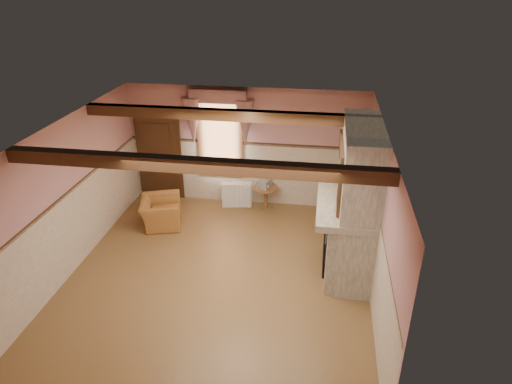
# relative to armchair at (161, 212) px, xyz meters

# --- Properties ---
(floor) EXTENTS (5.50, 6.00, 0.01)m
(floor) POSITION_rel_armchair_xyz_m (1.67, -1.60, -0.31)
(floor) COLOR brown
(floor) RESTS_ON ground
(ceiling) EXTENTS (5.50, 6.00, 0.01)m
(ceiling) POSITION_rel_armchair_xyz_m (1.67, -1.60, 2.49)
(ceiling) COLOR silver
(ceiling) RESTS_ON wall_back
(wall_back) EXTENTS (5.50, 0.02, 2.80)m
(wall_back) POSITION_rel_armchair_xyz_m (1.67, 1.40, 1.09)
(wall_back) COLOR tan
(wall_back) RESTS_ON floor
(wall_front) EXTENTS (5.50, 0.02, 2.80)m
(wall_front) POSITION_rel_armchair_xyz_m (1.67, -4.60, 1.09)
(wall_front) COLOR tan
(wall_front) RESTS_ON floor
(wall_left) EXTENTS (0.02, 6.00, 2.80)m
(wall_left) POSITION_rel_armchair_xyz_m (-1.08, -1.60, 1.09)
(wall_left) COLOR tan
(wall_left) RESTS_ON floor
(wall_right) EXTENTS (0.02, 6.00, 2.80)m
(wall_right) POSITION_rel_armchair_xyz_m (4.42, -1.60, 1.09)
(wall_right) COLOR tan
(wall_right) RESTS_ON floor
(wainscot) EXTENTS (5.50, 6.00, 1.50)m
(wainscot) POSITION_rel_armchair_xyz_m (1.67, -1.60, 0.44)
(wainscot) COLOR beige
(wainscot) RESTS_ON floor
(chair_rail) EXTENTS (5.50, 6.00, 0.08)m
(chair_rail) POSITION_rel_armchair_xyz_m (1.67, -1.60, 1.19)
(chair_rail) COLOR black
(chair_rail) RESTS_ON wainscot
(firebox) EXTENTS (0.20, 0.95, 0.90)m
(firebox) POSITION_rel_armchair_xyz_m (3.67, -1.00, 0.14)
(firebox) COLOR black
(firebox) RESTS_ON floor
(armchair) EXTENTS (1.06, 1.14, 0.62)m
(armchair) POSITION_rel_armchair_xyz_m (0.00, 0.00, 0.00)
(armchair) COLOR #9E662D
(armchair) RESTS_ON floor
(side_table) EXTENTS (0.77, 0.77, 0.55)m
(side_table) POSITION_rel_armchair_xyz_m (2.19, 1.10, -0.03)
(side_table) COLOR brown
(side_table) RESTS_ON floor
(book_stack) EXTENTS (0.35, 0.39, 0.20)m
(book_stack) POSITION_rel_armchair_xyz_m (2.15, 1.10, 0.34)
(book_stack) COLOR #B7AD8C
(book_stack) RESTS_ON side_table
(radiator) EXTENTS (0.72, 0.29, 0.60)m
(radiator) POSITION_rel_armchair_xyz_m (1.49, 1.10, -0.01)
(radiator) COLOR silver
(radiator) RESTS_ON floor
(bowl) EXTENTS (0.31, 0.31, 0.08)m
(bowl) POSITION_rel_armchair_xyz_m (3.92, -0.86, 1.15)
(bowl) COLOR brown
(bowl) RESTS_ON mantel
(mantel_clock) EXTENTS (0.14, 0.24, 0.20)m
(mantel_clock) POSITION_rel_armchair_xyz_m (3.92, -0.19, 1.21)
(mantel_clock) COLOR black
(mantel_clock) RESTS_ON mantel
(oil_lamp) EXTENTS (0.11, 0.11, 0.28)m
(oil_lamp) POSITION_rel_armchair_xyz_m (3.92, -0.42, 1.25)
(oil_lamp) COLOR gold
(oil_lamp) RESTS_ON mantel
(candle_red) EXTENTS (0.06, 0.06, 0.16)m
(candle_red) POSITION_rel_armchair_xyz_m (3.92, -1.73, 1.19)
(candle_red) COLOR maroon
(candle_red) RESTS_ON mantel
(jar_yellow) EXTENTS (0.06, 0.06, 0.12)m
(jar_yellow) POSITION_rel_armchair_xyz_m (3.92, -1.47, 1.17)
(jar_yellow) COLOR yellow
(jar_yellow) RESTS_ON mantel
(fireplace) EXTENTS (0.85, 2.00, 2.80)m
(fireplace) POSITION_rel_armchair_xyz_m (4.10, -1.00, 1.09)
(fireplace) COLOR gray
(fireplace) RESTS_ON floor
(mantel) EXTENTS (1.05, 2.05, 0.12)m
(mantel) POSITION_rel_armchair_xyz_m (3.92, -1.00, 1.05)
(mantel) COLOR gray
(mantel) RESTS_ON fireplace
(overmantel_mirror) EXTENTS (0.06, 1.44, 1.04)m
(overmantel_mirror) POSITION_rel_armchair_xyz_m (3.73, -1.00, 1.66)
(overmantel_mirror) COLOR silver
(overmantel_mirror) RESTS_ON fireplace
(door) EXTENTS (1.10, 0.10, 2.10)m
(door) POSITION_rel_armchair_xyz_m (-0.43, 1.34, 0.74)
(door) COLOR black
(door) RESTS_ON floor
(window) EXTENTS (1.06, 0.08, 2.02)m
(window) POSITION_rel_armchair_xyz_m (1.07, 1.37, 1.34)
(window) COLOR white
(window) RESTS_ON wall_back
(window_drapes) EXTENTS (1.30, 0.14, 1.40)m
(window_drapes) POSITION_rel_armchair_xyz_m (1.07, 1.28, 1.94)
(window_drapes) COLOR gray
(window_drapes) RESTS_ON wall_back
(ceiling_beam_front) EXTENTS (5.50, 0.18, 0.20)m
(ceiling_beam_front) POSITION_rel_armchair_xyz_m (1.67, -2.80, 2.39)
(ceiling_beam_front) COLOR black
(ceiling_beam_front) RESTS_ON ceiling
(ceiling_beam_back) EXTENTS (5.50, 0.18, 0.20)m
(ceiling_beam_back) POSITION_rel_armchair_xyz_m (1.67, -0.40, 2.39)
(ceiling_beam_back) COLOR black
(ceiling_beam_back) RESTS_ON ceiling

